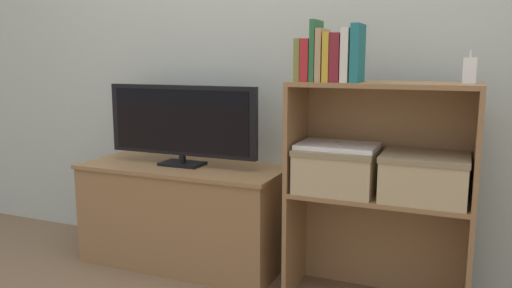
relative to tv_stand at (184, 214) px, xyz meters
name	(u,v)px	position (x,y,z in m)	size (l,w,h in m)	color
wall_back	(279,34)	(0.44, 0.25, 0.93)	(10.00, 0.05, 2.40)	#B2BCB2
tv_stand	(184,214)	(0.00, 0.00, 0.00)	(1.07, 0.45, 0.53)	olive
tv	(181,122)	(0.00, 0.00, 0.49)	(0.84, 0.14, 0.41)	black
bookshelf_lower_tier	(379,231)	(1.02, 0.00, 0.04)	(0.77, 0.32, 0.50)	olive
bookshelf_upper_tier	(384,123)	(1.02, 0.00, 0.53)	(0.77, 0.32, 0.48)	olive
book_olive	(301,60)	(0.67, -0.11, 0.81)	(0.03, 0.13, 0.18)	olive
book_crimson	(309,60)	(0.71, -0.11, 0.80)	(0.04, 0.14, 0.18)	#B22328
book_forest	(316,51)	(0.74, -0.11, 0.84)	(0.02, 0.14, 0.26)	#286638
book_tan	(322,55)	(0.77, -0.11, 0.83)	(0.03, 0.15, 0.22)	tan
book_mustard	(330,57)	(0.80, -0.11, 0.82)	(0.03, 0.15, 0.20)	gold
book_maroon	(338,58)	(0.84, -0.11, 0.82)	(0.04, 0.16, 0.20)	maroon
book_ivory	(348,55)	(0.88, -0.11, 0.83)	(0.03, 0.15, 0.22)	silver
book_teal	(358,53)	(0.92, -0.11, 0.83)	(0.03, 0.15, 0.24)	#1E7075
baby_monitor	(470,70)	(1.35, -0.06, 0.77)	(0.05, 0.03, 0.13)	white
storage_basket_left	(337,167)	(0.83, -0.07, 0.34)	(0.35, 0.29, 0.19)	tan
storage_basket_right	(424,175)	(1.20, -0.07, 0.34)	(0.35, 0.29, 0.19)	tan
laptop	(338,146)	(0.83, -0.07, 0.43)	(0.34, 0.24, 0.02)	white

